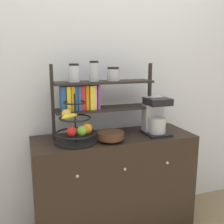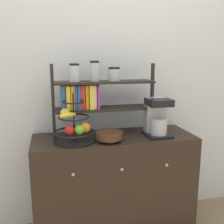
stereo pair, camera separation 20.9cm
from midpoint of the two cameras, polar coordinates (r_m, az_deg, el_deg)
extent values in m
cube|color=silver|center=(2.33, 1.48, 7.25)|extent=(7.00, 0.05, 2.60)
cube|color=black|center=(2.31, 3.18, -15.51)|extent=(1.32, 0.46, 0.85)
sphere|color=#B2AD8C|center=(1.93, -5.32, -13.48)|extent=(0.02, 0.02, 0.02)
sphere|color=#B2AD8C|center=(2.00, 5.24, -12.46)|extent=(0.02, 0.02, 0.02)
sphere|color=#B2AD8C|center=(2.14, 14.66, -11.19)|extent=(0.02, 0.02, 0.02)
cube|color=black|center=(2.22, 12.50, -4.82)|extent=(0.20, 0.23, 0.02)
cube|color=#B7B7BC|center=(2.23, 11.98, -0.57)|extent=(0.17, 0.09, 0.29)
cylinder|color=#B7B7BC|center=(2.18, 12.83, -3.11)|extent=(0.14, 0.14, 0.13)
cube|color=black|center=(2.15, 12.96, 2.08)|extent=(0.19, 0.19, 0.06)
cylinder|color=black|center=(2.02, -5.24, -6.32)|extent=(0.31, 0.31, 0.01)
cylinder|color=black|center=(1.97, -5.34, -1.14)|extent=(0.01, 0.01, 0.37)
torus|color=black|center=(2.00, -5.28, -4.40)|extent=(0.31, 0.31, 0.01)
torus|color=black|center=(1.97, -5.34, -1.14)|extent=(0.24, 0.24, 0.01)
torus|color=black|center=(1.95, -5.41, 2.20)|extent=(0.17, 0.17, 0.01)
sphere|color=red|center=(1.93, -6.20, -3.97)|extent=(0.07, 0.07, 0.07)
sphere|color=#6BAD33|center=(1.93, -4.02, -3.91)|extent=(0.07, 0.07, 0.07)
sphere|color=orange|center=(1.97, -2.81, -3.47)|extent=(0.08, 0.08, 0.08)
ellipsoid|color=yellow|center=(1.94, -6.56, -0.73)|extent=(0.15, 0.11, 0.04)
sphere|color=gold|center=(1.96, -7.22, -0.24)|extent=(0.07, 0.07, 0.07)
cylinder|color=#422819|center=(2.02, 2.32, -6.11)|extent=(0.11, 0.11, 0.02)
cylinder|color=#422819|center=(2.01, 2.33, -5.11)|extent=(0.21, 0.21, 0.05)
cube|color=black|center=(2.06, -9.89, 2.12)|extent=(0.02, 0.02, 0.59)
cube|color=black|center=(2.26, 11.32, 2.92)|extent=(0.02, 0.02, 0.59)
cube|color=black|center=(2.14, 1.20, 0.72)|extent=(0.80, 0.20, 0.02)
cube|color=black|center=(2.11, 1.22, 6.51)|extent=(0.80, 0.20, 0.02)
cube|color=#2D599E|center=(2.06, -7.80, 3.12)|extent=(0.03, 0.13, 0.19)
cube|color=yellow|center=(2.07, -6.77, 3.16)|extent=(0.03, 0.15, 0.19)
cube|color=orange|center=(2.07, -5.84, 3.20)|extent=(0.03, 0.15, 0.19)
cube|color=#2D599E|center=(2.07, -5.13, 3.23)|extent=(0.02, 0.14, 0.19)
cube|color=#2D599E|center=(2.08, -4.51, 3.25)|extent=(0.02, 0.15, 0.19)
cube|color=red|center=(2.08, -3.69, 3.29)|extent=(0.03, 0.13, 0.19)
cube|color=orange|center=(2.09, -2.77, 3.32)|extent=(0.02, 0.13, 0.19)
cube|color=yellow|center=(2.09, -1.86, 3.36)|extent=(0.03, 0.16, 0.19)
cube|color=white|center=(2.10, -1.08, 3.38)|extent=(0.02, 0.13, 0.19)
cube|color=#8C338C|center=(2.10, -0.43, 3.41)|extent=(0.02, 0.16, 0.19)
cylinder|color=silver|center=(2.05, -5.29, 8.32)|extent=(0.09, 0.09, 0.12)
cylinder|color=black|center=(2.05, -5.33, 10.27)|extent=(0.08, 0.08, 0.02)
cylinder|color=#ADB2B7|center=(2.08, -0.91, 8.68)|extent=(0.08, 0.08, 0.14)
cylinder|color=black|center=(2.08, -0.92, 10.88)|extent=(0.07, 0.07, 0.02)
cylinder|color=#ADB2B7|center=(2.12, 3.33, 8.05)|extent=(0.10, 0.10, 0.09)
cylinder|color=black|center=(2.12, 3.35, 9.53)|extent=(0.09, 0.09, 0.02)
camera|label=1|loc=(0.10, -87.14, 0.60)|focal=42.00mm
camera|label=2|loc=(0.10, 92.86, -0.60)|focal=42.00mm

